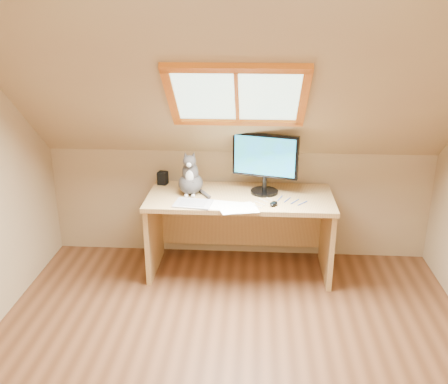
{
  "coord_description": "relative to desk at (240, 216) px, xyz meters",
  "views": [
    {
      "loc": [
        0.14,
        -2.58,
        2.23
      ],
      "look_at": [
        -0.09,
        1.0,
        0.89
      ],
      "focal_mm": 40.0,
      "sensor_mm": 36.0,
      "label": 1
    }
  ],
  "objects": [
    {
      "name": "ground",
      "position": [
        -0.02,
        -1.45,
        -0.5
      ],
      "size": [
        3.5,
        3.5,
        0.0
      ],
      "primitive_type": "plane",
      "color": "brown",
      "rests_on": "ground"
    },
    {
      "name": "room_shell",
      "position": [
        -0.02,
        -1.54,
        0.93
      ],
      "size": [
        3.52,
        3.52,
        2.41
      ],
      "color": "tan",
      "rests_on": "ground"
    },
    {
      "name": "desk",
      "position": [
        0.0,
        0.0,
        0.0
      ],
      "size": [
        1.58,
        0.69,
        0.72
      ],
      "color": "tan",
      "rests_on": "ground"
    },
    {
      "name": "monitor",
      "position": [
        0.2,
        0.01,
        0.52
      ],
      "size": [
        0.55,
        0.24,
        0.52
      ],
      "color": "black",
      "rests_on": "desk"
    },
    {
      "name": "cat",
      "position": [
        -0.43,
        -0.04,
        0.36
      ],
      "size": [
        0.22,
        0.26,
        0.39
      ],
      "color": "#494340",
      "rests_on": "desk"
    },
    {
      "name": "desk_speaker",
      "position": [
        -0.71,
        0.18,
        0.28
      ],
      "size": [
        0.1,
        0.1,
        0.12
      ],
      "primitive_type": "cube",
      "rotation": [
        0.0,
        0.0,
        -0.2
      ],
      "color": "black",
      "rests_on": "desk"
    },
    {
      "name": "graphics_tablet",
      "position": [
        -0.38,
        -0.29,
        0.23
      ],
      "size": [
        0.32,
        0.25,
        0.01
      ],
      "primitive_type": "cube",
      "rotation": [
        0.0,
        0.0,
        -0.13
      ],
      "color": "#B2B2B7",
      "rests_on": "desk"
    },
    {
      "name": "mouse",
      "position": [
        0.28,
        -0.27,
        0.24
      ],
      "size": [
        0.09,
        0.11,
        0.03
      ],
      "primitive_type": "ellipsoid",
      "rotation": [
        0.0,
        0.0,
        -0.42
      ],
      "color": "black",
      "rests_on": "desk"
    },
    {
      "name": "papers",
      "position": [
        -0.05,
        -0.33,
        0.22
      ],
      "size": [
        0.35,
        0.3,
        0.01
      ],
      "color": "white",
      "rests_on": "desk"
    },
    {
      "name": "cables",
      "position": [
        0.33,
        -0.19,
        0.23
      ],
      "size": [
        0.51,
        0.26,
        0.01
      ],
      "color": "silver",
      "rests_on": "desk"
    }
  ]
}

